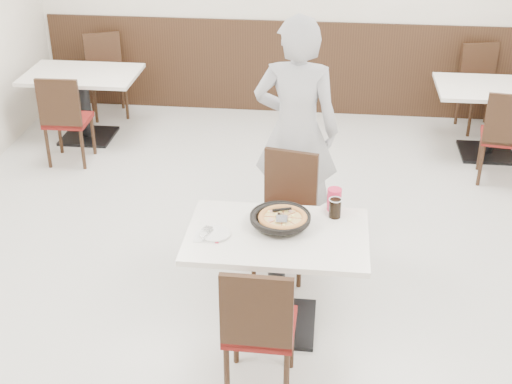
# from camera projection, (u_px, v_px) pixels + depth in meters

# --- Properties ---
(floor) EXTENTS (7.00, 7.00, 0.00)m
(floor) POSITION_uv_depth(u_px,v_px,m) (264.00, 273.00, 5.61)
(floor) COLOR #B7B7B2
(floor) RESTS_ON ground
(wainscot_back) EXTENTS (5.90, 0.03, 1.10)m
(wainscot_back) POSITION_uv_depth(u_px,v_px,m) (294.00, 68.00, 8.40)
(wainscot_back) COLOR black
(wainscot_back) RESTS_ON floor
(main_table) EXTENTS (1.28, 0.93, 0.75)m
(main_table) POSITION_uv_depth(u_px,v_px,m) (276.00, 280.00, 4.87)
(main_table) COLOR white
(main_table) RESTS_ON floor
(chair_near) EXTENTS (0.43, 0.43, 0.95)m
(chair_near) POSITION_uv_depth(u_px,v_px,m) (260.00, 324.00, 4.30)
(chair_near) COLOR black
(chair_near) RESTS_ON floor
(chair_far) EXTENTS (0.50, 0.50, 0.95)m
(chair_far) POSITION_uv_depth(u_px,v_px,m) (283.00, 218.00, 5.43)
(chair_far) COLOR black
(chair_far) RESTS_ON floor
(trivet) EXTENTS (0.12, 0.12, 0.04)m
(trivet) POSITION_uv_depth(u_px,v_px,m) (281.00, 225.00, 4.75)
(trivet) COLOR black
(trivet) RESTS_ON main_table
(pizza_pan) EXTENTS (0.39, 0.39, 0.01)m
(pizza_pan) POSITION_uv_depth(u_px,v_px,m) (280.00, 221.00, 4.76)
(pizza_pan) COLOR black
(pizza_pan) RESTS_ON trivet
(pizza) EXTENTS (0.34, 0.34, 0.02)m
(pizza) POSITION_uv_depth(u_px,v_px,m) (283.00, 220.00, 4.73)
(pizza) COLOR #D0853B
(pizza) RESTS_ON pizza_pan
(pizza_server) EXTENTS (0.08, 0.10, 0.00)m
(pizza_server) POSITION_uv_depth(u_px,v_px,m) (282.00, 219.00, 4.68)
(pizza_server) COLOR silver
(pizza_server) RESTS_ON pizza
(napkin) EXTENTS (0.16, 0.16, 0.00)m
(napkin) POSITION_uv_depth(u_px,v_px,m) (207.00, 236.00, 4.66)
(napkin) COLOR silver
(napkin) RESTS_ON main_table
(side_plate) EXTENTS (0.22, 0.22, 0.01)m
(side_plate) POSITION_uv_depth(u_px,v_px,m) (215.00, 234.00, 4.67)
(side_plate) COLOR silver
(side_plate) RESTS_ON napkin
(fork) EXTENTS (0.06, 0.15, 0.00)m
(fork) POSITION_uv_depth(u_px,v_px,m) (207.00, 235.00, 4.65)
(fork) COLOR silver
(fork) RESTS_ON side_plate
(cola_glass) EXTENTS (0.09, 0.09, 0.13)m
(cola_glass) POSITION_uv_depth(u_px,v_px,m) (335.00, 208.00, 4.86)
(cola_glass) COLOR black
(cola_glass) RESTS_ON main_table
(red_cup) EXTENTS (0.11, 0.11, 0.16)m
(red_cup) POSITION_uv_depth(u_px,v_px,m) (334.00, 199.00, 4.94)
(red_cup) COLOR #CA2247
(red_cup) RESTS_ON main_table
(diner_person) EXTENTS (0.72, 0.50, 1.89)m
(diner_person) POSITION_uv_depth(u_px,v_px,m) (296.00, 131.00, 5.71)
(diner_person) COLOR #ACACB1
(diner_person) RESTS_ON floor
(bg_table_left) EXTENTS (1.25, 0.88, 0.75)m
(bg_table_left) POSITION_uv_depth(u_px,v_px,m) (85.00, 106.00, 7.79)
(bg_table_left) COLOR white
(bg_table_left) RESTS_ON floor
(bg_chair_left_near) EXTENTS (0.43, 0.43, 0.95)m
(bg_chair_left_near) POSITION_uv_depth(u_px,v_px,m) (68.00, 118.00, 7.21)
(bg_chair_left_near) COLOR black
(bg_chair_left_near) RESTS_ON floor
(bg_chair_left_far) EXTENTS (0.56, 0.56, 0.95)m
(bg_chair_left_far) POSITION_uv_depth(u_px,v_px,m) (107.00, 77.00, 8.32)
(bg_chair_left_far) COLOR black
(bg_chair_left_far) RESTS_ON floor
(bg_table_right) EXTENTS (1.24, 0.86, 0.75)m
(bg_table_right) POSITION_uv_depth(u_px,v_px,m) (491.00, 121.00, 7.40)
(bg_table_right) COLOR white
(bg_table_right) RESTS_ON floor
(bg_chair_right_near) EXTENTS (0.48, 0.48, 0.95)m
(bg_chair_right_near) POSITION_uv_depth(u_px,v_px,m) (504.00, 135.00, 6.83)
(bg_chair_right_near) COLOR black
(bg_chair_right_near) RESTS_ON floor
(bg_chair_right_far) EXTENTS (0.51, 0.51, 0.95)m
(bg_chair_right_far) POSITION_uv_depth(u_px,v_px,m) (482.00, 90.00, 7.95)
(bg_chair_right_far) COLOR black
(bg_chair_right_far) RESTS_ON floor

